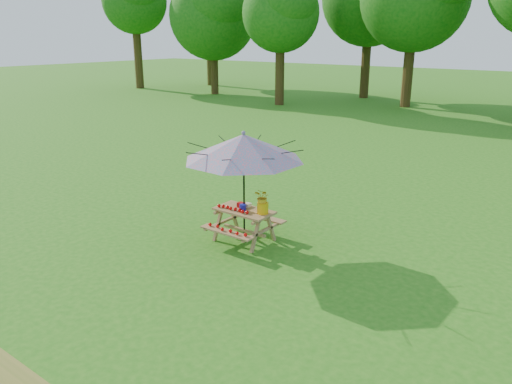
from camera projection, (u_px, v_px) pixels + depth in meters
The scene contains 6 objects.
ground at pixel (79, 263), 9.21m from camera, with size 120.00×120.00×0.00m, color #236D14.
picnic_table at pixel (244, 226), 10.11m from camera, with size 1.20×1.32×0.67m.
patio_umbrella at pixel (244, 147), 9.62m from camera, with size 3.06×3.06×2.27m.
produce_bins at pixel (243, 206), 10.06m from camera, with size 0.29×0.38×0.13m.
tomatoes_row at pixel (233, 209), 9.94m from camera, with size 0.77×0.13×0.07m, color red, non-canonical shape.
flower_bucket at pixel (263, 200), 9.72m from camera, with size 0.33×0.29×0.50m.
Camera 1 is at (7.68, -4.70, 4.02)m, focal length 35.00 mm.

